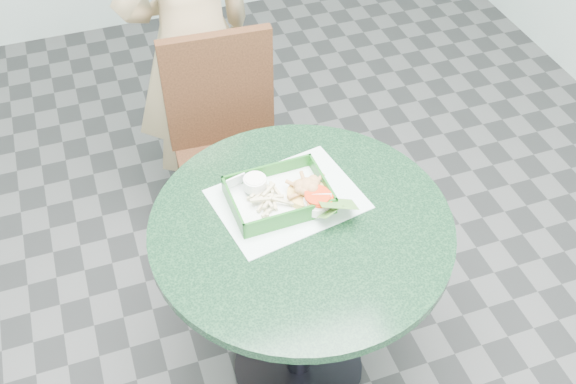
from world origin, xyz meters
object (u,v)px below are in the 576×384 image
object	(u,v)px
cafe_table	(300,265)
food_basket	(279,203)
dining_chair	(229,142)
crab_sandwich	(307,194)
diner_person	(192,37)
sauce_ramekin	(256,187)

from	to	relation	value
cafe_table	food_basket	xyz separation A→B (m)	(-0.03, 0.09, 0.19)
dining_chair	crab_sandwich	bearing A→B (deg)	-78.61
food_basket	cafe_table	bearing A→B (deg)	-70.37
cafe_table	diner_person	xyz separation A→B (m)	(-0.08, 0.95, 0.23)
dining_chair	crab_sandwich	distance (m)	0.65
sauce_ramekin	food_basket	bearing A→B (deg)	-43.01
dining_chair	sauce_ramekin	size ratio (longest dim) A/B	14.09
dining_chair	crab_sandwich	world-z (taller)	dining_chair
cafe_table	dining_chair	bearing A→B (deg)	93.26
diner_person	food_basket	world-z (taller)	diner_person
sauce_ramekin	crab_sandwich	bearing A→B (deg)	-29.03
cafe_table	crab_sandwich	size ratio (longest dim) A/B	7.48
cafe_table	diner_person	distance (m)	0.98
dining_chair	diner_person	distance (m)	0.41
cafe_table	crab_sandwich	world-z (taller)	crab_sandwich
cafe_table	diner_person	size ratio (longest dim) A/B	0.52
cafe_table	diner_person	bearing A→B (deg)	94.64
dining_chair	food_basket	size ratio (longest dim) A/B	3.38
food_basket	crab_sandwich	distance (m)	0.09
diner_person	dining_chair	bearing A→B (deg)	77.08
diner_person	crab_sandwich	distance (m)	0.89
food_basket	sauce_ramekin	distance (m)	0.08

